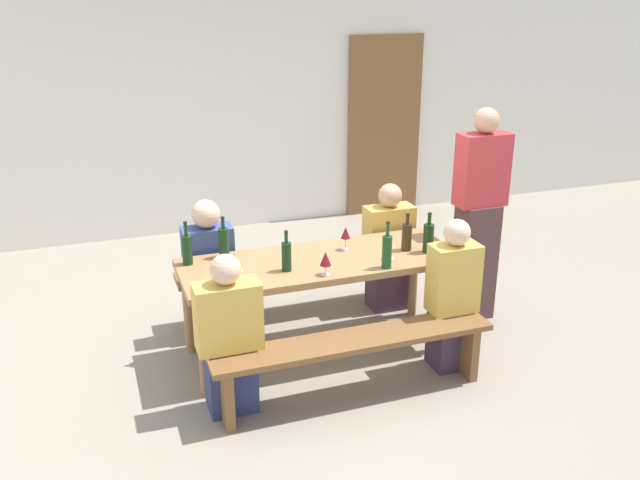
{
  "coord_description": "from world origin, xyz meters",
  "views": [
    {
      "loc": [
        -1.54,
        -4.35,
        2.63
      ],
      "look_at": [
        0.0,
        0.0,
        0.9
      ],
      "focal_mm": 38.42,
      "sensor_mm": 36.0,
      "label": 1
    }
  ],
  "objects": [
    {
      "name": "wine_bottle_2",
      "position": [
        0.81,
        -0.13,
        0.87
      ],
      "size": [
        0.08,
        0.08,
        0.31
      ],
      "color": "#143319",
      "rests_on": "tasting_table"
    },
    {
      "name": "seated_guest_far_0",
      "position": [
        -0.72,
        0.52,
        0.54
      ],
      "size": [
        0.38,
        0.24,
        1.12
      ],
      "rotation": [
        0.0,
        0.0,
        -1.57
      ],
      "color": "#504F6D",
      "rests_on": "ground"
    },
    {
      "name": "wine_bottle_3",
      "position": [
        -0.29,
        -0.12,
        0.86
      ],
      "size": [
        0.07,
        0.07,
        0.3
      ],
      "color": "#143319",
      "rests_on": "tasting_table"
    },
    {
      "name": "tasting_table",
      "position": [
        0.0,
        0.0,
        0.67
      ],
      "size": [
        2.03,
        0.74,
        0.75
      ],
      "color": "#9E7247",
      "rests_on": "ground"
    },
    {
      "name": "back_wall",
      "position": [
        0.0,
        3.11,
        1.6
      ],
      "size": [
        14.0,
        0.2,
        3.2
      ],
      "primitive_type": "cube",
      "color": "silver",
      "rests_on": "ground"
    },
    {
      "name": "bench_far",
      "position": [
        0.0,
        0.67,
        0.35
      ],
      "size": [
        1.93,
        0.3,
        0.45
      ],
      "color": "brown",
      "rests_on": "ground"
    },
    {
      "name": "wine_glass_2",
      "position": [
        -0.06,
        -0.28,
        0.87
      ],
      "size": [
        0.08,
        0.08,
        0.17
      ],
      "color": "silver",
      "rests_on": "tasting_table"
    },
    {
      "name": "bench_near",
      "position": [
        0.0,
        -0.67,
        0.35
      ],
      "size": [
        1.93,
        0.3,
        0.45
      ],
      "color": "brown",
      "rests_on": "ground"
    },
    {
      "name": "seated_guest_near_1",
      "position": [
        0.81,
        -0.52,
        0.54
      ],
      "size": [
        0.34,
        0.24,
        1.13
      ],
      "rotation": [
        0.0,
        0.0,
        1.57
      ],
      "color": "#3F2E45",
      "rests_on": "ground"
    },
    {
      "name": "ground_plane",
      "position": [
        0.0,
        0.0,
        0.0
      ],
      "size": [
        24.0,
        24.0,
        0.0
      ],
      "primitive_type": "plane",
      "color": "gray"
    },
    {
      "name": "wine_bottle_1",
      "position": [
        0.39,
        -0.3,
        0.88
      ],
      "size": [
        0.07,
        0.07,
        0.34
      ],
      "color": "#194723",
      "rests_on": "tasting_table"
    },
    {
      "name": "standing_host",
      "position": [
        1.4,
        0.14,
        0.85
      ],
      "size": [
        0.4,
        0.24,
        1.75
      ],
      "rotation": [
        0.0,
        0.0,
        3.14
      ],
      "color": "#4F3437",
      "rests_on": "ground"
    },
    {
      "name": "wine_glass_3",
      "position": [
        0.49,
        -0.16,
        0.87
      ],
      "size": [
        0.07,
        0.07,
        0.17
      ],
      "color": "silver",
      "rests_on": "tasting_table"
    },
    {
      "name": "wooden_door",
      "position": [
        1.86,
        2.97,
        1.05
      ],
      "size": [
        0.9,
        0.06,
        2.1
      ],
      "primitive_type": "cube",
      "color": "brown",
      "rests_on": "ground"
    },
    {
      "name": "wine_bottle_0",
      "position": [
        -0.65,
        0.27,
        0.87
      ],
      "size": [
        0.07,
        0.07,
        0.31
      ],
      "color": "#143319",
      "rests_on": "tasting_table"
    },
    {
      "name": "seated_guest_near_0",
      "position": [
        -0.8,
        -0.52,
        0.51
      ],
      "size": [
        0.42,
        0.24,
        1.09
      ],
      "rotation": [
        0.0,
        0.0,
        1.57
      ],
      "color": "navy",
      "rests_on": "ground"
    },
    {
      "name": "wine_glass_0",
      "position": [
        -0.66,
        -0.2,
        0.87
      ],
      "size": [
        0.08,
        0.08,
        0.17
      ],
      "color": "silver",
      "rests_on": "tasting_table"
    },
    {
      "name": "wine_bottle_4",
      "position": [
        -0.92,
        0.23,
        0.87
      ],
      "size": [
        0.07,
        0.07,
        0.32
      ],
      "color": "#143319",
      "rests_on": "tasting_table"
    },
    {
      "name": "wine_bottle_5",
      "position": [
        0.68,
        -0.04,
        0.86
      ],
      "size": [
        0.08,
        0.08,
        0.29
      ],
      "color": "#332814",
      "rests_on": "tasting_table"
    },
    {
      "name": "wine_glass_1",
      "position": [
        0.24,
        0.12,
        0.88
      ],
      "size": [
        0.07,
        0.07,
        0.18
      ],
      "color": "silver",
      "rests_on": "tasting_table"
    },
    {
      "name": "seated_guest_far_1",
      "position": [
        0.79,
        0.52,
        0.52
      ],
      "size": [
        0.4,
        0.24,
        1.1
      ],
      "rotation": [
        0.0,
        0.0,
        -1.57
      ],
      "color": "#493146",
      "rests_on": "ground"
    }
  ]
}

